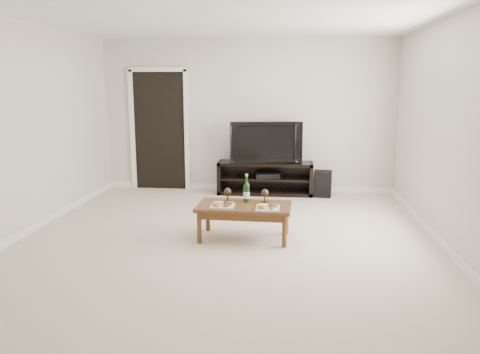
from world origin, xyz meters
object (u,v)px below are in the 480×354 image
Objects in this scene: television at (266,142)px; coffee_table at (244,222)px; subwoofer at (323,184)px; media_console at (265,178)px.

television is 1.07× the size of coffee_table.
subwoofer reaches higher than coffee_table.
coffee_table is (-1.09, -2.32, -0.00)m from subwoofer.
subwoofer is at bearing -4.27° from media_console.
television is 1.18m from subwoofer.
media_console is at bearing 87.02° from coffee_table.
media_console is 1.33× the size of television.
coffee_table is (-0.12, -2.39, -0.07)m from media_console.
media_console is at bearing -177.31° from subwoofer.
media_console is 0.62m from television.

